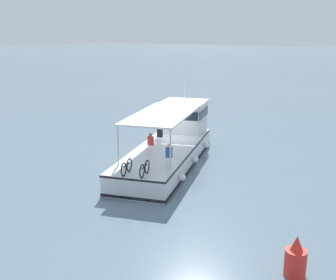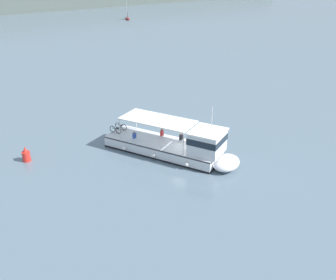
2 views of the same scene
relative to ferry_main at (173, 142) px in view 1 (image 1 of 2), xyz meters
name	(u,v)px [view 1 (image 1 of 2)]	position (x,y,z in m)	size (l,w,h in m)	color
ground_plane	(171,153)	(0.68, -0.80, -1.02)	(400.00, 400.00, 0.00)	slate
ferry_main	(173,142)	(0.00, 0.00, 0.00)	(7.20, 13.00, 5.32)	silver
channel_buoy	(296,260)	(-10.58, 8.22, -0.45)	(0.70, 0.70, 1.40)	red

